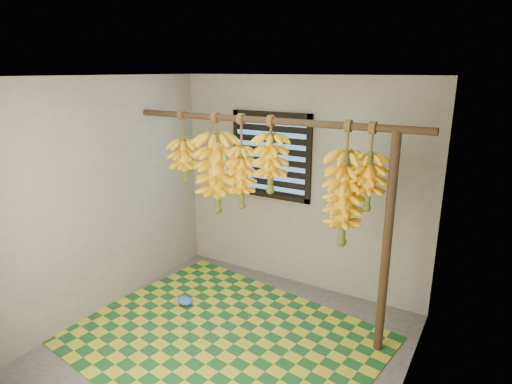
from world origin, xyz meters
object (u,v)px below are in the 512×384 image
Objects in this scene: woven_mat at (222,338)px; banana_bunch_c at (242,177)px; banana_bunch_a at (184,161)px; plastic_bag at (185,300)px; banana_bunch_e at (344,199)px; banana_bunch_b at (217,173)px; banana_bunch_d at (271,163)px; banana_bunch_f at (369,181)px; support_post at (387,247)px.

banana_bunch_c is at bearing 103.19° from woven_mat.
plastic_bag is at bearing -60.17° from banana_bunch_a.
banana_bunch_e is at bearing 33.26° from woven_mat.
banana_bunch_b and banana_bunch_c have the same top height.
woven_mat is at bearing -34.70° from banana_bunch_a.
banana_bunch_d is (0.88, 0.30, 1.56)m from plastic_bag.
support_post is at bearing 0.00° from banana_bunch_f.
banana_bunch_b and banana_bunch_d have the same top height.
banana_bunch_e is at bearing -180.00° from support_post.
banana_bunch_c is (0.73, -0.00, -0.09)m from banana_bunch_a.
support_post is 2.14× the size of banana_bunch_c.
woven_mat is 3.57× the size of banana_bunch_a.
banana_bunch_e is (1.61, 0.30, 1.32)m from plastic_bag.
support_post is 10.24× the size of plastic_bag.
plastic_bag is 1.51m from banana_bunch_a.
support_post is 1.81× the size of banana_bunch_e.
banana_bunch_f is at bearing -0.00° from banana_bunch_a.
plastic_bag is 0.19× the size of banana_bunch_b.
banana_bunch_f is (0.94, 0.00, -0.05)m from banana_bunch_d.
woven_mat is 1.72m from banana_bunch_d.
banana_bunch_b is 0.92× the size of banana_bunch_e.
support_post is at bearing 24.57° from woven_mat.
banana_bunch_c is at bearing 180.00° from banana_bunch_f.
support_post is 1.97× the size of banana_bunch_b.
banana_bunch_f is (1.98, -0.00, 0.04)m from banana_bunch_a.
support_post is at bearing 8.56° from plastic_bag.
banana_bunch_a is at bearing 180.00° from banana_bunch_f.
banana_bunch_c is at bearing 180.00° from banana_bunch_d.
banana_bunch_d is 0.97× the size of banana_bunch_f.
banana_bunch_d is 0.77m from banana_bunch_e.
banana_bunch_a and banana_bunch_c have the same top height.
woven_mat is 1.75m from banana_bunch_e.
banana_bunch_d is at bearing 180.00° from banana_bunch_f.
banana_bunch_e is (0.91, 0.60, 1.36)m from woven_mat.
banana_bunch_f is at bearing 180.00° from support_post.
banana_bunch_d is (0.62, 0.00, 0.17)m from banana_bunch_b.
banana_bunch_e is at bearing -0.00° from banana_bunch_b.
woven_mat is 3.65× the size of banana_bunch_f.
woven_mat is 2.00m from banana_bunch_f.
banana_bunch_e is 0.27m from banana_bunch_f.
woven_mat is 1.55m from banana_bunch_c.
banana_bunch_a is at bearing 180.00° from support_post.
banana_bunch_a is (-0.87, 0.60, 1.51)m from woven_mat.
banana_bunch_d is at bearing 0.00° from banana_bunch_c.
banana_bunch_e is at bearing -0.00° from banana_bunch_c.
banana_bunch_b is at bearing 126.30° from woven_mat.
woven_mat is at bearing -23.26° from plastic_bag.
banana_bunch_d is (0.32, 0.00, 0.18)m from banana_bunch_c.
woven_mat is 2.48× the size of banana_bunch_e.
plastic_bag is at bearing -170.54° from banana_bunch_f.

